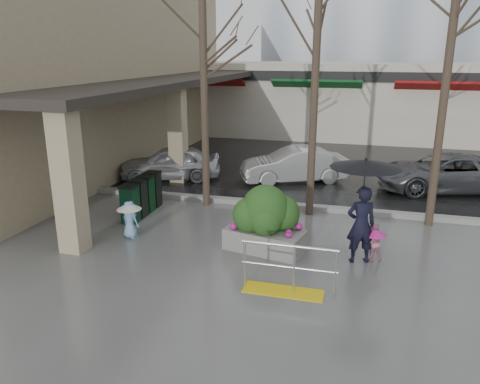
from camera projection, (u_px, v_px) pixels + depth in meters
The scene contains 20 objects.
ground at pixel (237, 260), 10.77m from camera, with size 120.00×120.00×0.00m, color #51514F.
street_asphalt at pixel (327, 124), 31.08m from camera, with size 120.00×36.00×0.01m, color black.
curb at pixel (272, 204), 14.44m from camera, with size 120.00×0.30×0.15m, color gray.
near_building at pixel (80, 67), 19.29m from camera, with size 6.00×18.00×8.00m, color tan.
canopy_slab at pixel (174, 77), 18.33m from camera, with size 2.80×18.00×0.25m, color #2D2823.
pillar_front at pixel (69, 180), 10.79m from camera, with size 0.55×0.55×3.50m, color tan.
pillar_back at pixel (178, 134), 16.79m from camera, with size 0.55×0.55×3.50m, color tan.
storefront_row at pixel (358, 100), 26.26m from camera, with size 34.00×6.74×4.00m.
handrail at pixel (287, 275), 9.20m from camera, with size 1.90×0.50×1.03m.
tree_west at pixel (203, 33), 13.13m from camera, with size 3.20×3.20×6.80m.
tree_midwest at pixel (318, 26), 12.28m from camera, with size 3.20×3.20×7.00m.
tree_mideast at pixel (451, 40), 11.55m from camera, with size 3.20×3.20×6.50m.
woman at pixel (363, 197), 10.23m from camera, with size 1.54×1.54×2.43m.
child_pink at pixel (374, 239), 10.61m from camera, with size 0.55×0.55×0.89m.
child_blue at pixel (130, 215), 11.88m from camera, with size 0.63×0.63×0.99m.
planter at pixel (266, 219), 11.09m from camera, with size 2.02×1.31×1.62m.
news_boxes at pixel (142, 196), 13.66m from camera, with size 0.48×1.96×1.09m.
car_a at pixel (170, 163), 17.41m from camera, with size 1.49×3.70×1.26m, color silver.
car_b at pixel (294, 165), 17.06m from camera, with size 1.33×3.82×1.26m, color silver.
car_c at pixel (445, 173), 15.96m from camera, with size 2.09×4.53×1.26m, color #56595D.
Camera 1 is at (2.69, -9.49, 4.59)m, focal length 35.00 mm.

